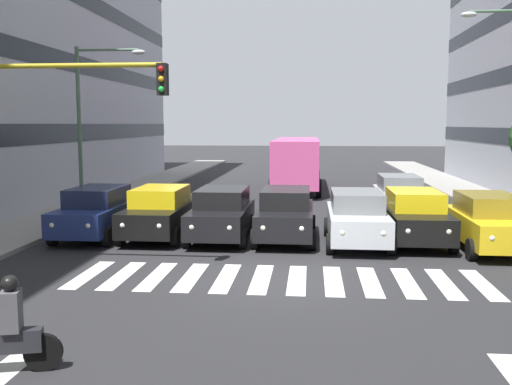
{
  "coord_description": "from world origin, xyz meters",
  "views": [
    {
      "loc": [
        -0.76,
        14.15,
        3.88
      ],
      "look_at": [
        1.34,
        -7.91,
        1.25
      ],
      "focal_mm": 40.54,
      "sensor_mm": 36.0,
      "label": 1
    }
  ],
  "objects_px": {
    "car_4": "(222,213)",
    "bus_behind_traffic": "(297,158)",
    "car_3": "(286,214)",
    "traffic_light_gantry": "(32,129)",
    "car_6": "(97,212)",
    "car_row2_0": "(399,195)",
    "car_5": "(160,212)",
    "car_2": "(357,218)",
    "motorcycle_with_rider": "(8,333)",
    "car_0": "(489,222)",
    "car_1": "(415,216)",
    "street_lamp_right": "(90,112)"
  },
  "relations": [
    {
      "from": "car_3",
      "to": "car_6",
      "type": "distance_m",
      "value": 6.5
    },
    {
      "from": "bus_behind_traffic",
      "to": "car_4",
      "type": "bearing_deg",
      "value": 81.94
    },
    {
      "from": "car_6",
      "to": "motorcycle_with_rider",
      "type": "distance_m",
      "value": 11.09
    },
    {
      "from": "car_1",
      "to": "car_6",
      "type": "xyz_separation_m",
      "value": [
        10.72,
        0.02,
        0.0
      ]
    },
    {
      "from": "car_1",
      "to": "street_lamp_right",
      "type": "height_order",
      "value": "street_lamp_right"
    },
    {
      "from": "car_3",
      "to": "car_5",
      "type": "xyz_separation_m",
      "value": [
        4.33,
        -0.04,
        0.0
      ]
    },
    {
      "from": "car_4",
      "to": "car_2",
      "type": "bearing_deg",
      "value": 174.24
    },
    {
      "from": "car_2",
      "to": "motorcycle_with_rider",
      "type": "xyz_separation_m",
      "value": [
        6.17,
        10.36,
        -0.24
      ]
    },
    {
      "from": "car_4",
      "to": "bus_behind_traffic",
      "type": "height_order",
      "value": "bus_behind_traffic"
    },
    {
      "from": "car_row2_0",
      "to": "bus_behind_traffic",
      "type": "distance_m",
      "value": 10.62
    },
    {
      "from": "car_3",
      "to": "car_4",
      "type": "distance_m",
      "value": 2.15
    },
    {
      "from": "traffic_light_gantry",
      "to": "car_3",
      "type": "bearing_deg",
      "value": -139.12
    },
    {
      "from": "car_row2_0",
      "to": "bus_behind_traffic",
      "type": "bearing_deg",
      "value": -64.42
    },
    {
      "from": "car_4",
      "to": "car_0",
      "type": "bearing_deg",
      "value": 174.1
    },
    {
      "from": "car_row2_0",
      "to": "car_4",
      "type": "bearing_deg",
      "value": 39.98
    },
    {
      "from": "car_0",
      "to": "car_1",
      "type": "relative_size",
      "value": 1.0
    },
    {
      "from": "bus_behind_traffic",
      "to": "motorcycle_with_rider",
      "type": "bearing_deg",
      "value": 81.58
    },
    {
      "from": "traffic_light_gantry",
      "to": "street_lamp_right",
      "type": "relative_size",
      "value": 0.81
    },
    {
      "from": "car_3",
      "to": "car_5",
      "type": "height_order",
      "value": "same"
    },
    {
      "from": "car_5",
      "to": "bus_behind_traffic",
      "type": "xyz_separation_m",
      "value": [
        -4.33,
        -15.05,
        0.97
      ]
    },
    {
      "from": "car_5",
      "to": "traffic_light_gantry",
      "type": "height_order",
      "value": "traffic_light_gantry"
    },
    {
      "from": "car_3",
      "to": "car_5",
      "type": "bearing_deg",
      "value": -0.48
    },
    {
      "from": "car_4",
      "to": "traffic_light_gantry",
      "type": "distance_m",
      "value": 7.14
    },
    {
      "from": "car_6",
      "to": "traffic_light_gantry",
      "type": "height_order",
      "value": "traffic_light_gantry"
    },
    {
      "from": "car_0",
      "to": "car_2",
      "type": "bearing_deg",
      "value": -6.06
    },
    {
      "from": "bus_behind_traffic",
      "to": "street_lamp_right",
      "type": "relative_size",
      "value": 1.54
    },
    {
      "from": "car_2",
      "to": "bus_behind_traffic",
      "type": "xyz_separation_m",
      "value": [
        2.32,
        -15.62,
        0.97
      ]
    },
    {
      "from": "car_0",
      "to": "traffic_light_gantry",
      "type": "bearing_deg",
      "value": 19.2
    },
    {
      "from": "car_3",
      "to": "car_5",
      "type": "relative_size",
      "value": 1.0
    },
    {
      "from": "bus_behind_traffic",
      "to": "motorcycle_with_rider",
      "type": "xyz_separation_m",
      "value": [
        3.85,
        25.97,
        -1.21
      ]
    },
    {
      "from": "car_4",
      "to": "bus_behind_traffic",
      "type": "xyz_separation_m",
      "value": [
        -2.15,
        -15.17,
        0.97
      ]
    },
    {
      "from": "car_row2_0",
      "to": "bus_behind_traffic",
      "type": "height_order",
      "value": "bus_behind_traffic"
    },
    {
      "from": "car_3",
      "to": "traffic_light_gantry",
      "type": "bearing_deg",
      "value": 40.88
    },
    {
      "from": "car_3",
      "to": "bus_behind_traffic",
      "type": "relative_size",
      "value": 0.42
    },
    {
      "from": "car_3",
      "to": "bus_behind_traffic",
      "type": "xyz_separation_m",
      "value": [
        0.0,
        -15.08,
        0.97
      ]
    },
    {
      "from": "car_2",
      "to": "car_6",
      "type": "bearing_deg",
      "value": -2.63
    },
    {
      "from": "car_0",
      "to": "bus_behind_traffic",
      "type": "xyz_separation_m",
      "value": [
        6.32,
        -16.04,
        0.97
      ]
    },
    {
      "from": "car_1",
      "to": "traffic_light_gantry",
      "type": "distance_m",
      "value": 11.91
    },
    {
      "from": "car_3",
      "to": "bus_behind_traffic",
      "type": "distance_m",
      "value": 15.12
    },
    {
      "from": "car_3",
      "to": "street_lamp_right",
      "type": "distance_m",
      "value": 9.56
    },
    {
      "from": "car_6",
      "to": "traffic_light_gantry",
      "type": "relative_size",
      "value": 0.81
    },
    {
      "from": "car_0",
      "to": "car_row2_0",
      "type": "bearing_deg",
      "value": -74.87
    },
    {
      "from": "car_3",
      "to": "car_6",
      "type": "xyz_separation_m",
      "value": [
        6.5,
        0.13,
        0.0
      ]
    },
    {
      "from": "car_6",
      "to": "car_row2_0",
      "type": "height_order",
      "value": "same"
    },
    {
      "from": "car_1",
      "to": "car_6",
      "type": "height_order",
      "value": "same"
    },
    {
      "from": "car_5",
      "to": "motorcycle_with_rider",
      "type": "xyz_separation_m",
      "value": [
        -0.48,
        10.93,
        -0.24
      ]
    },
    {
      "from": "car_4",
      "to": "traffic_light_gantry",
      "type": "relative_size",
      "value": 0.81
    },
    {
      "from": "car_2",
      "to": "car_4",
      "type": "bearing_deg",
      "value": -5.76
    },
    {
      "from": "car_6",
      "to": "car_1",
      "type": "bearing_deg",
      "value": -179.89
    },
    {
      "from": "car_5",
      "to": "street_lamp_right",
      "type": "distance_m",
      "value": 6.31
    }
  ]
}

